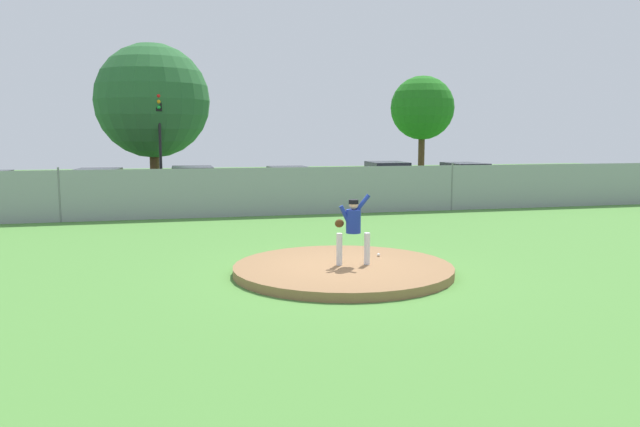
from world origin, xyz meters
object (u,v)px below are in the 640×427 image
Objects in this scene: baseball at (379,255)px; traffic_light_near at (160,126)px; parked_car_navy at (464,181)px; parked_car_champagne at (193,186)px; parked_car_teal at (290,185)px; pitcher_youth at (353,225)px; parked_car_white at (387,182)px; parked_car_red at (97,189)px; traffic_cone_orange at (244,197)px.

traffic_light_near reaches higher than baseball.
parked_car_champagne is at bearing 179.50° from parked_car_navy.
parked_car_teal is 8.66m from parked_car_navy.
parked_car_teal is (1.38, 14.48, -0.30)m from pitcher_youth.
pitcher_youth reaches higher than baseball.
parked_car_teal is at bearing 87.83° from baseball.
parked_car_white is at bearing 69.38° from baseball.
baseball is 14.44m from parked_car_champagne.
baseball is at bearing -74.83° from parked_car_champagne.
parked_car_white reaches higher than parked_car_red.
parked_car_navy is at bearing 1.53° from parked_car_red.
pitcher_youth is at bearing -64.24° from parked_car_red.
parked_car_white is at bearing -3.95° from parked_car_champagne.
parked_car_champagne is at bearing 179.46° from traffic_cone_orange.
parked_car_teal reaches higher than baseball.
parked_car_red is 6.18m from traffic_cone_orange.
parked_car_champagne is at bearing 8.23° from parked_car_red.
parked_car_red reaches higher than parked_car_teal.
parked_car_navy reaches higher than baseball.
parked_car_champagne reaches higher than baseball.
parked_car_white is at bearing -5.13° from parked_car_teal.
traffic_cone_orange is 0.11× the size of traffic_light_near.
parked_car_red reaches higher than baseball.
parked_car_white is (12.69, -0.04, 0.07)m from parked_car_red.
parked_car_champagne is 3.94m from parked_car_red.
parked_car_teal is 8.01× the size of traffic_cone_orange.
baseball is at bearing -73.68° from traffic_light_near.
pitcher_youth reaches higher than parked_car_teal.
parked_car_navy is 7.93× the size of traffic_cone_orange.
parked_car_white is 6.61m from traffic_cone_orange.
traffic_light_near is (-3.63, 3.75, 3.19)m from traffic_cone_orange.
parked_car_white is (4.49, -0.40, 0.08)m from parked_car_teal.
baseball is 14.24m from parked_car_white.
parked_car_red is at bearing -174.94° from traffic_cone_orange.
traffic_light_near is at bearing 103.17° from pitcher_youth.
baseball is 15.42m from parked_car_red.
traffic_light_near is at bearing 110.49° from parked_car_champagne.
baseball is 0.13× the size of traffic_cone_orange.
parked_car_white reaches higher than baseball.
parked_car_teal is 1.01× the size of parked_car_navy.
parked_car_white is (5.01, 13.32, 0.62)m from baseball.
parked_car_champagne is (-2.91, 14.68, -0.28)m from pitcher_youth.
pitcher_youth reaches higher than parked_car_red.
parked_car_navy is 0.92× the size of parked_car_red.
baseball is at bearing -60.12° from parked_car_red.
parked_car_red is 5.64m from traffic_light_near.
traffic_cone_orange is at bearing -0.54° from parked_car_champagne.
pitcher_youth is at bearing -124.57° from parked_car_navy.
baseball is 0.02× the size of parked_car_teal.
traffic_cone_orange is (-10.72, 0.09, -0.54)m from parked_car_navy.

